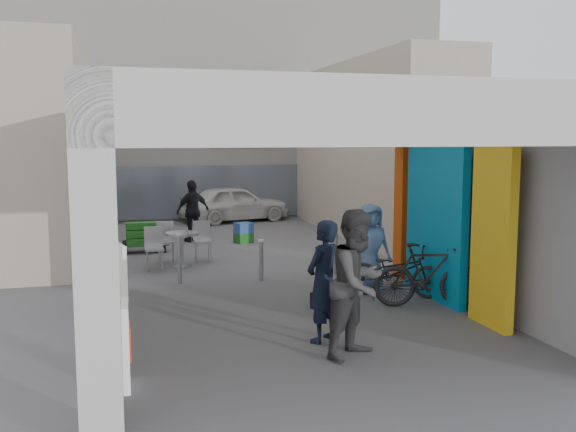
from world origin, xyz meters
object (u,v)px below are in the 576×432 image
object	(u,v)px
border_collie	(324,294)
white_van	(235,203)
man_elderly	(370,247)
man_crates	(193,211)
cafe_set	(176,250)
bicycle_front	(396,271)
produce_stand	(145,241)
man_back_turned	(358,283)
bicycle_rear	(428,275)
man_with_dog	(323,281)

from	to	relation	value
border_collie	white_van	distance (m)	11.60
man_elderly	white_van	size ratio (longest dim) A/B	0.45
man_elderly	man_crates	distance (m)	6.96
cafe_set	man_elderly	size ratio (longest dim) A/B	0.95
bicycle_front	man_elderly	bearing A→B (deg)	45.84
produce_stand	man_elderly	distance (m)	6.50
man_back_turned	man_elderly	size ratio (longest dim) A/B	1.20
cafe_set	bicycle_front	distance (m)	5.37
produce_stand	bicycle_rear	xyz separation A→B (m)	(4.40, -6.60, 0.26)
border_collie	produce_stand	bearing A→B (deg)	90.22
border_collie	man_with_dog	xyz separation A→B (m)	(-0.53, -1.55, 0.59)
border_collie	man_elderly	distance (m)	1.89
man_back_turned	bicycle_rear	xyz separation A→B (m)	(2.06, 2.00, -0.43)
man_with_dog	border_collie	bearing A→B (deg)	-146.54
man_back_turned	white_van	distance (m)	13.85
cafe_set	produce_stand	size ratio (longest dim) A/B	1.38
man_crates	produce_stand	bearing A→B (deg)	20.10
border_collie	man_back_turned	world-z (taller)	man_back_turned
border_collie	man_crates	world-z (taller)	man_crates
man_with_dog	bicycle_front	bearing A→B (deg)	-172.28
cafe_set	bicycle_rear	xyz separation A→B (m)	(3.82, -4.79, 0.22)
border_collie	bicycle_front	world-z (taller)	bicycle_front
border_collie	bicycle_rear	bearing A→B (deg)	-29.97
cafe_set	man_elderly	distance (m)	4.75
border_collie	white_van	size ratio (longest dim) A/B	0.20
man_back_turned	bicycle_front	xyz separation A→B (m)	(1.83, 2.79, -0.51)
produce_stand	man_back_turned	world-z (taller)	man_back_turned
man_crates	man_elderly	bearing A→B (deg)	87.77
bicycle_front	man_with_dog	bearing A→B (deg)	163.75
bicycle_rear	white_van	distance (m)	11.87
man_with_dog	man_elderly	size ratio (longest dim) A/B	1.06
cafe_set	white_van	bearing A→B (deg)	69.19
white_van	border_collie	bearing A→B (deg)	164.28
cafe_set	bicycle_rear	bearing A→B (deg)	-51.46
man_back_turned	bicycle_rear	distance (m)	2.90
border_collie	bicycle_front	size ratio (longest dim) A/B	0.41
man_back_turned	border_collie	bearing A→B (deg)	49.16
man_back_turned	bicycle_front	distance (m)	3.37
produce_stand	cafe_set	bearing A→B (deg)	-72.26
produce_stand	bicycle_front	world-z (taller)	bicycle_front
man_elderly	white_van	xyz separation A→B (m)	(-0.70, 10.34, -0.20)
white_van	man_back_turned	bearing A→B (deg)	163.61
man_back_turned	bicycle_rear	size ratio (longest dim) A/B	1.06
cafe_set	white_van	size ratio (longest dim) A/B	0.42
man_with_dog	man_elderly	distance (m)	3.35
bicycle_front	white_van	size ratio (longest dim) A/B	0.49
produce_stand	white_van	world-z (taller)	white_van
produce_stand	man_crates	size ratio (longest dim) A/B	0.66
man_with_dog	man_back_turned	world-z (taller)	man_back_turned
man_back_turned	bicycle_front	size ratio (longest dim) A/B	1.10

